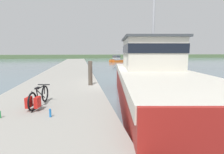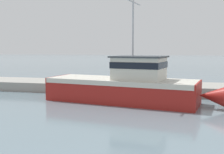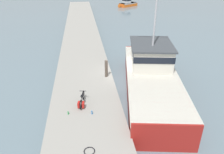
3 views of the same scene
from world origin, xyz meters
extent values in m
plane|color=slate|center=(0.00, 0.00, 0.00)|extent=(320.00, 320.00, 0.00)
cube|color=gray|center=(-3.04, 0.00, 0.45)|extent=(4.58, 80.00, 0.89)
cube|color=maroon|center=(1.96, -1.96, 0.91)|extent=(5.58, 12.16, 1.82)
cone|color=maroon|center=(3.16, 4.85, 0.91)|extent=(2.07, 2.38, 1.73)
cube|color=beige|center=(1.96, -1.96, 1.64)|extent=(5.61, 11.95, 0.36)
cube|color=beige|center=(2.21, -0.52, 2.66)|extent=(3.46, 4.03, 1.67)
cube|color=black|center=(2.21, -0.52, 2.95)|extent=(3.53, 4.11, 0.47)
cube|color=#3D4247|center=(2.21, -0.52, 3.56)|extent=(3.74, 4.35, 0.12)
cylinder|color=#B2B2B7|center=(2.12, -1.05, 6.29)|extent=(0.14, 0.14, 5.35)
cube|color=orange|center=(8.46, 37.56, 0.38)|extent=(4.78, 4.08, 0.77)
cone|color=orange|center=(6.26, 36.06, 0.38)|extent=(1.08, 1.06, 0.73)
cube|color=silver|center=(8.46, 37.56, 0.69)|extent=(4.73, 4.06, 0.15)
cube|color=silver|center=(7.99, 37.24, 1.29)|extent=(2.09, 2.08, 1.04)
cube|color=black|center=(7.99, 37.24, 1.47)|extent=(2.13, 2.12, 0.29)
torus|color=black|center=(-3.33, -4.40, 1.20)|extent=(0.16, 0.62, 0.62)
torus|color=black|center=(-3.15, -3.32, 1.20)|extent=(0.16, 0.62, 0.62)
cylinder|color=black|center=(-3.30, -4.23, 1.13)|extent=(0.10, 0.37, 0.17)
cylinder|color=black|center=(-3.26, -4.00, 1.30)|extent=(0.06, 0.15, 0.47)
cylinder|color=black|center=(-3.29, -4.17, 1.37)|extent=(0.12, 0.49, 0.35)
cylinder|color=black|center=(-3.22, -3.72, 1.29)|extent=(0.15, 0.69, 0.48)
cylinder|color=black|center=(-3.21, -3.66, 1.52)|extent=(0.13, 0.57, 0.05)
cylinder|color=black|center=(-3.16, -3.35, 1.36)|extent=(0.05, 0.11, 0.32)
cylinder|color=black|center=(-3.16, -3.38, 1.56)|extent=(0.44, 0.11, 0.04)
cube|color=black|center=(-3.26, -3.97, 1.56)|extent=(0.14, 0.25, 0.05)
cube|color=red|center=(-3.46, -4.33, 1.17)|extent=(0.17, 0.34, 0.34)
cube|color=red|center=(-3.19, -4.38, 1.17)|extent=(0.17, 0.34, 0.34)
cylinder|color=#51473D|center=(-1.25, -0.22, 1.58)|extent=(0.24, 0.24, 1.38)
torus|color=black|center=(-2.99, -8.00, 0.92)|extent=(0.55, 0.55, 0.04)
cylinder|color=blue|center=(-2.69, -5.05, 1.02)|extent=(0.06, 0.06, 0.24)
cylinder|color=green|center=(-4.11, -4.87, 1.00)|extent=(0.06, 0.06, 0.21)
camera|label=1|loc=(-1.78, -10.18, 2.78)|focal=28.00mm
camera|label=2|loc=(23.26, 2.39, 4.16)|focal=45.00mm
camera|label=3|loc=(-2.98, -15.78, 8.93)|focal=35.00mm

